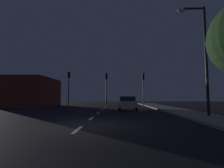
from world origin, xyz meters
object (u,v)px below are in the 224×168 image
object	(u,v)px
car_stopped_ahead	(128,103)
traffic_signal_right	(143,83)
street_lamp_right	(202,50)
traffic_signal_left	(69,82)
traffic_signal_center	(106,83)

from	to	relation	value
car_stopped_ahead	traffic_signal_right	bearing A→B (deg)	63.36
traffic_signal_right	street_lamp_right	size ratio (longest dim) A/B	0.62
traffic_signal_left	street_lamp_right	distance (m)	17.66
traffic_signal_center	traffic_signal_right	xyz separation A→B (m)	(5.26, -0.00, -0.03)
traffic_signal_right	street_lamp_right	xyz separation A→B (m)	(2.13, -12.09, 1.26)
traffic_signal_right	street_lamp_right	distance (m)	12.34
traffic_signal_center	car_stopped_ahead	distance (m)	6.34
car_stopped_ahead	traffic_signal_center	bearing A→B (deg)	117.87
car_stopped_ahead	street_lamp_right	bearing A→B (deg)	-56.17
traffic_signal_right	car_stopped_ahead	bearing A→B (deg)	-116.64
traffic_signal_center	street_lamp_right	xyz separation A→B (m)	(7.38, -12.09, 1.22)
traffic_signal_right	car_stopped_ahead	xyz separation A→B (m)	(-2.56, -5.10, -2.60)
traffic_signal_left	traffic_signal_center	size ratio (longest dim) A/B	1.05
traffic_signal_left	car_stopped_ahead	distance (m)	10.00
traffic_signal_center	street_lamp_right	bearing A→B (deg)	-58.59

